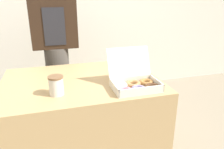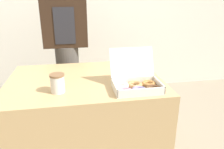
% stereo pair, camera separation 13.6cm
% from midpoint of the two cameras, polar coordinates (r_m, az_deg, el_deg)
% --- Properties ---
extents(table, '(1.14, 0.83, 0.71)m').
position_cam_midpoint_polar(table, '(1.81, -9.78, -11.90)').
color(table, tan).
rests_on(table, ground_plane).
extents(donut_box, '(0.34, 0.31, 0.25)m').
position_cam_midpoint_polar(donut_box, '(1.47, 3.39, -2.34)').
color(donut_box, white).
rests_on(donut_box, table).
extents(coffee_cup, '(0.10, 0.10, 0.12)m').
position_cam_midpoint_polar(coffee_cup, '(1.43, -17.07, -2.81)').
color(coffee_cup, silver).
rests_on(coffee_cup, table).
extents(person_customer, '(0.43, 0.24, 1.59)m').
position_cam_midpoint_polar(person_customer, '(2.25, -16.27, 8.15)').
color(person_customer, '#4C4742').
rests_on(person_customer, ground_plane).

